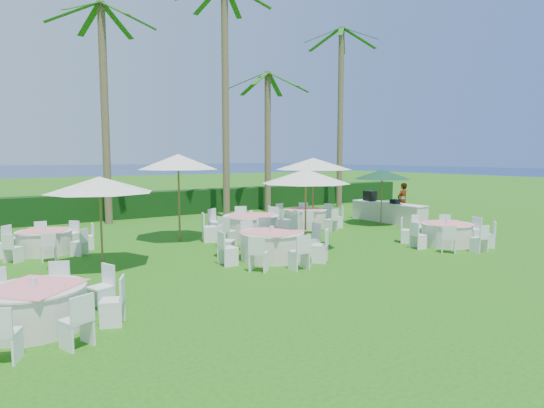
{
  "coord_description": "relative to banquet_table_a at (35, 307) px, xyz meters",
  "views": [
    {
      "loc": [
        -6.56,
        -9.54,
        2.89
      ],
      "look_at": [
        1.79,
        3.18,
        1.3
      ],
      "focal_mm": 30.0,
      "sensor_mm": 36.0,
      "label": 1
    }
  ],
  "objects": [
    {
      "name": "umbrella_c",
      "position": [
        5.1,
        6.31,
        2.33
      ],
      "size": [
        2.79,
        2.79,
        2.98
      ],
      "color": "brown",
      "rests_on": "ground"
    },
    {
      "name": "staff_person",
      "position": [
        15.89,
        5.87,
        0.46
      ],
      "size": [
        0.64,
        0.44,
        1.68
      ],
      "primitive_type": "imported",
      "rotation": [
        0.0,
        0.0,
        3.21
      ],
      "color": "gray",
      "rests_on": "ground"
    },
    {
      "name": "palm_b",
      "position": [
        4.03,
        11.72,
        4.7
      ],
      "size": [
        4.26,
        4.37,
        9.25
      ],
      "color": "brown",
      "rests_on": "ground"
    },
    {
      "name": "banquet_table_b",
      "position": [
        6.19,
        2.18,
        0.03
      ],
      "size": [
        3.16,
        3.16,
        0.96
      ],
      "color": "beige",
      "rests_on": "ground"
    },
    {
      "name": "umbrella_a",
      "position": [
        1.93,
        3.7,
        1.79
      ],
      "size": [
        2.71,
        2.71,
        2.39
      ],
      "color": "brown",
      "rests_on": "ground"
    },
    {
      "name": "umbrella_d",
      "position": [
        11.23,
        6.69,
        2.2
      ],
      "size": [
        3.2,
        3.2,
        2.83
      ],
      "color": "brown",
      "rests_on": "ground"
    },
    {
      "name": "umbrella_green",
      "position": [
        13.64,
        5.08,
        1.76
      ],
      "size": [
        2.37,
        2.37,
        2.35
      ],
      "color": "brown",
      "rests_on": "ground"
    },
    {
      "name": "palm_e",
      "position": [
        16.79,
        11.27,
        5.1
      ],
      "size": [
        4.34,
        4.3,
        10.03
      ],
      "color": "brown",
      "rests_on": "ground"
    },
    {
      "name": "hedge",
      "position": [
        5.83,
        13.18,
        0.22
      ],
      "size": [
        34.0,
        1.0,
        1.2
      ],
      "primitive_type": "cube",
      "color": "black",
      "rests_on": "ground"
    },
    {
      "name": "banquet_table_f",
      "position": [
        10.5,
        6.24,
        0.02
      ],
      "size": [
        3.05,
        3.05,
        0.92
      ],
      "color": "beige",
      "rests_on": "ground"
    },
    {
      "name": "umbrella_b",
      "position": [
        7.67,
        2.56,
        1.91
      ],
      "size": [
        2.7,
        2.7,
        2.51
      ],
      "color": "brown",
      "rests_on": "ground"
    },
    {
      "name": "banquet_table_e",
      "position": [
        7.28,
        5.18,
        0.07
      ],
      "size": [
        3.38,
        3.38,
        1.02
      ],
      "color": "beige",
      "rests_on": "ground"
    },
    {
      "name": "palm_d",
      "position": [
        12.23,
        11.78,
        3.68
      ],
      "size": [
        4.19,
        4.39,
        7.25
      ],
      "color": "brown",
      "rests_on": "ground"
    },
    {
      "name": "ground",
      "position": [
        5.83,
        1.18,
        -0.38
      ],
      "size": [
        120.0,
        120.0,
        0.0
      ],
      "primitive_type": "plane",
      "color": "#1F6110",
      "rests_on": "ground"
    },
    {
      "name": "ocean",
      "position": [
        5.83,
        103.18,
        -0.38
      ],
      "size": [
        260.0,
        260.0,
        0.0
      ],
      "primitive_type": "plane",
      "color": "#07134B",
      "rests_on": "ground"
    },
    {
      "name": "banquet_table_a",
      "position": [
        0.0,
        0.0,
        0.0
      ],
      "size": [
        2.83,
        2.83,
        0.89
      ],
      "color": "beige",
      "rests_on": "ground"
    },
    {
      "name": "palm_c",
      "position": [
        9.19,
        10.67,
        5.46
      ],
      "size": [
        4.28,
        4.35,
        10.73
      ],
      "color": "brown",
      "rests_on": "ground"
    },
    {
      "name": "buffet_table",
      "position": [
        14.49,
        5.5,
        0.08
      ],
      "size": [
        0.84,
        3.73,
        1.32
      ],
      "color": "beige",
      "rests_on": "ground"
    },
    {
      "name": "banquet_table_c",
      "position": [
        12.12,
        0.78,
        -0.0
      ],
      "size": [
        2.9,
        2.9,
        0.89
      ],
      "color": "beige",
      "rests_on": "ground"
    },
    {
      "name": "banquet_table_d",
      "position": [
        0.93,
        6.57,
        -0.02
      ],
      "size": [
        2.77,
        2.77,
        0.85
      ],
      "color": "beige",
      "rests_on": "ground"
    }
  ]
}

